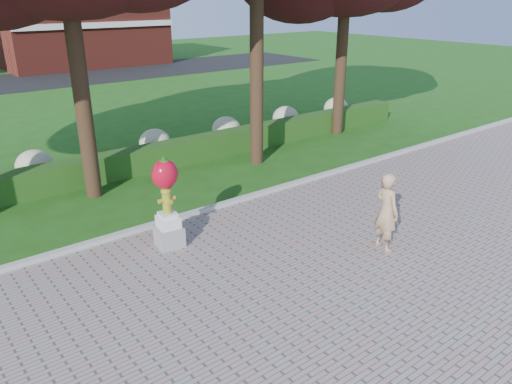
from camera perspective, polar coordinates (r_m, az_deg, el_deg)
ground at (r=11.11m, az=3.39°, el=-7.17°), size 100.00×100.00×0.00m
walkway at (r=9.02m, az=21.10°, el=-16.34°), size 40.00×14.00×0.04m
curb at (r=13.24m, az=-5.19°, el=-1.90°), size 40.00×0.18×0.15m
lawn_hedge at (r=16.43m, az=-12.90°, el=3.60°), size 24.00×0.70×0.80m
hydrangea_row at (r=17.48m, az=-12.70°, el=5.23°), size 20.10×1.10×0.99m
building_right at (r=43.77m, az=-19.61°, el=17.77°), size 12.00×8.00×6.40m
hydrant_sculpture at (r=11.11m, az=-10.17°, el=-0.90°), size 0.64×0.64×2.10m
woman at (r=11.26m, az=14.67°, el=-2.19°), size 0.54×0.72×1.79m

